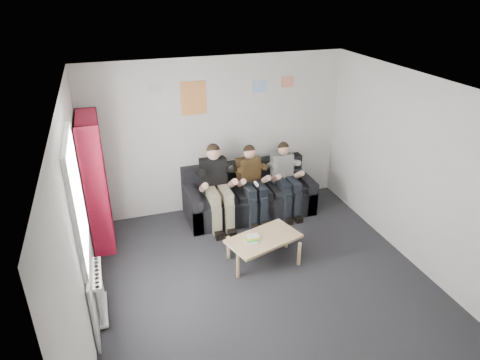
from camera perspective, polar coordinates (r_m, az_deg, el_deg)
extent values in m
plane|color=black|center=(6.02, 3.83, -14.28)|extent=(5.00, 5.00, 0.00)
plane|color=white|center=(4.76, 4.79, 11.48)|extent=(5.00, 5.00, 0.00)
plane|color=silver|center=(7.43, -2.96, 5.90)|extent=(4.50, 0.00, 4.50)
plane|color=silver|center=(3.55, 20.57, -21.51)|extent=(4.50, 0.00, 4.50)
plane|color=silver|center=(4.96, -20.80, -6.60)|extent=(0.00, 5.00, 5.00)
plane|color=silver|center=(6.38, 23.35, 0.29)|extent=(0.00, 5.00, 5.00)
cube|color=black|center=(7.60, 1.23, -2.99)|extent=(2.23, 0.91, 0.43)
cube|color=black|center=(7.71, 0.40, 1.03)|extent=(2.23, 0.20, 0.44)
cube|color=black|center=(7.32, -6.38, -3.54)|extent=(0.18, 0.91, 0.61)
cube|color=black|center=(7.92, 8.28, -1.28)|extent=(0.18, 0.91, 0.61)
cube|color=black|center=(7.41, 1.46, -1.49)|extent=(1.87, 0.63, 0.10)
cube|color=maroon|center=(6.81, -18.67, -0.29)|extent=(0.31, 0.93, 2.06)
cube|color=tan|center=(6.28, 3.18, -7.82)|extent=(1.04, 0.57, 0.04)
cylinder|color=tan|center=(6.09, -0.28, -11.39)|extent=(0.05, 0.05, 0.38)
cylinder|color=tan|center=(6.39, 7.90, -9.71)|extent=(0.05, 0.05, 0.38)
cylinder|color=tan|center=(6.46, -1.56, -8.99)|extent=(0.05, 0.05, 0.38)
cylinder|color=tan|center=(6.73, 6.19, -7.54)|extent=(0.05, 0.05, 0.38)
cube|color=silver|center=(6.16, 1.53, -8.21)|extent=(0.16, 0.12, 0.01)
cube|color=green|center=(6.18, 1.61, -7.95)|extent=(0.16, 0.12, 0.01)
cube|color=yellow|center=(6.20, 1.68, -7.70)|extent=(0.16, 0.12, 0.01)
cube|color=silver|center=(6.22, 1.75, -7.45)|extent=(0.16, 0.12, 0.01)
cube|color=black|center=(7.22, -3.55, 0.69)|extent=(0.43, 0.31, 0.61)
sphere|color=tan|center=(7.01, -3.55, 3.65)|extent=(0.24, 0.24, 0.24)
sphere|color=black|center=(7.01, -3.59, 3.98)|extent=(0.23, 0.23, 0.23)
cube|color=gray|center=(7.03, -2.83, -1.94)|extent=(0.39, 0.49, 0.16)
cube|color=gray|center=(7.00, -2.26, -5.26)|extent=(0.36, 0.15, 0.53)
cube|color=black|center=(7.06, -2.09, -6.98)|extent=(0.36, 0.28, 0.11)
cube|color=#443116|center=(7.38, 1.16, 1.07)|extent=(0.38, 0.28, 0.54)
sphere|color=tan|center=(7.20, 1.29, 3.65)|extent=(0.21, 0.21, 0.21)
sphere|color=black|center=(7.20, 1.25, 3.93)|extent=(0.20, 0.20, 0.20)
cube|color=black|center=(7.22, 1.89, -1.21)|extent=(0.34, 0.44, 0.14)
cube|color=black|center=(7.20, 2.41, -4.28)|extent=(0.32, 0.13, 0.53)
cube|color=black|center=(7.27, 2.54, -5.97)|extent=(0.32, 0.25, 0.10)
cube|color=white|center=(7.08, 2.17, -0.51)|extent=(0.04, 0.13, 0.04)
cube|color=silver|center=(7.59, 5.62, 1.63)|extent=(0.37, 0.27, 0.53)
sphere|color=tan|center=(7.42, 5.85, 4.09)|extent=(0.21, 0.21, 0.21)
sphere|color=black|center=(7.42, 5.82, 4.36)|extent=(0.20, 0.20, 0.20)
cube|color=black|center=(7.44, 6.40, -0.53)|extent=(0.34, 0.43, 0.14)
cube|color=black|center=(7.43, 6.92, -3.48)|extent=(0.32, 0.13, 0.53)
cube|color=black|center=(7.49, 7.00, -5.13)|extent=(0.32, 0.24, 0.09)
cylinder|color=white|center=(5.47, -18.06, -15.82)|extent=(0.06, 0.06, 0.60)
cylinder|color=white|center=(5.53, -18.08, -15.28)|extent=(0.06, 0.06, 0.60)
cylinder|color=white|center=(5.59, -18.10, -14.76)|extent=(0.06, 0.06, 0.60)
cylinder|color=white|center=(5.65, -18.13, -14.25)|extent=(0.06, 0.06, 0.60)
cylinder|color=white|center=(5.72, -18.15, -13.75)|extent=(0.06, 0.06, 0.60)
cylinder|color=white|center=(5.78, -18.17, -13.26)|extent=(0.06, 0.06, 0.60)
cylinder|color=white|center=(5.84, -18.19, -12.78)|extent=(0.06, 0.06, 0.60)
cylinder|color=white|center=(5.91, -18.21, -12.31)|extent=(0.06, 0.06, 0.60)
cube|color=white|center=(5.86, -17.75, -16.11)|extent=(0.10, 0.64, 0.04)
cube|color=white|center=(5.52, -18.54, -11.74)|extent=(0.10, 0.64, 0.04)
cube|color=white|center=(4.99, -21.07, -2.46)|extent=(0.02, 1.00, 1.30)
cube|color=white|center=(4.73, -22.24, 4.84)|extent=(0.05, 1.12, 0.06)
cube|color=white|center=(5.33, -19.80, -8.91)|extent=(0.05, 1.12, 0.06)
cube|color=white|center=(5.63, -19.00, -13.29)|extent=(0.03, 1.30, 0.90)
cube|color=#EAB852|center=(7.12, -6.22, 10.81)|extent=(0.42, 0.01, 0.55)
cube|color=#469DF1|center=(7.41, 2.66, 12.32)|extent=(0.25, 0.01, 0.20)
cube|color=#D1418D|center=(7.58, 6.30, 12.89)|extent=(0.22, 0.01, 0.18)
cube|color=silver|center=(6.98, -11.22, 11.87)|extent=(0.20, 0.01, 0.14)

